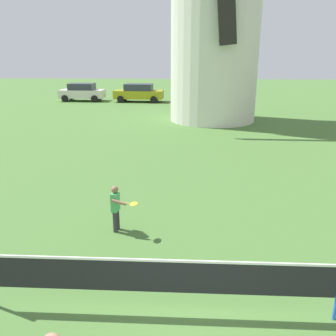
# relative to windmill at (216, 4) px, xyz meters

# --- Properties ---
(windmill) EXTENTS (10.14, 6.03, 14.57)m
(windmill) POSITION_rel_windmill_xyz_m (0.00, 0.00, 0.00)
(windmill) COLOR silver
(windmill) RESTS_ON ground_plane
(tennis_net) EXTENTS (5.51, 0.06, 1.10)m
(tennis_net) POSITION_rel_windmill_xyz_m (-2.00, -17.77, -6.12)
(tennis_net) COLOR blue
(tennis_net) RESTS_ON ground_plane
(player_far) EXTENTS (0.67, 0.57, 1.13)m
(player_far) POSITION_rel_windmill_xyz_m (-3.24, -15.03, -6.17)
(player_far) COLOR #333338
(player_far) RESTS_ON ground_plane
(parked_car_cream) EXTENTS (3.96, 1.94, 1.56)m
(parked_car_cream) POSITION_rel_windmill_xyz_m (-11.03, 9.31, -6.00)
(parked_car_cream) COLOR silver
(parked_car_cream) RESTS_ON ground_plane
(parked_car_mustard) EXTENTS (4.37, 2.06, 1.56)m
(parked_car_mustard) POSITION_rel_windmill_xyz_m (-5.86, 8.97, -6.00)
(parked_car_mustard) COLOR #999919
(parked_car_mustard) RESTS_ON ground_plane
(parked_car_red) EXTENTS (4.05, 2.24, 1.56)m
(parked_car_red) POSITION_rel_windmill_xyz_m (-0.74, 8.46, -6.00)
(parked_car_red) COLOR red
(parked_car_red) RESTS_ON ground_plane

